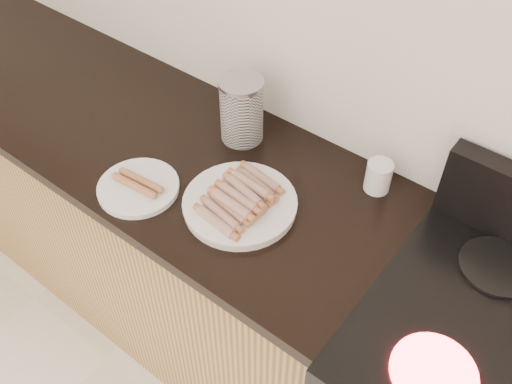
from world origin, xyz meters
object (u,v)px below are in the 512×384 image
Objects in this scene: canister at (242,110)px; mug at (378,176)px; side_plate at (138,188)px; main_plate at (240,205)px.

mug is (0.42, 0.06, -0.06)m from canister.
mug is (0.51, 0.40, 0.04)m from side_plate.
canister is (-0.18, 0.23, 0.09)m from main_plate.
canister is 0.43m from mug.
side_plate is 2.52× the size of mug.
canister is at bearing 127.74° from main_plate.
main_plate is 1.50× the size of canister.
side_plate is at bearing -141.49° from mug.
mug reaches higher than side_plate.
canister is (0.08, 0.35, 0.09)m from side_plate.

